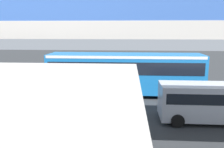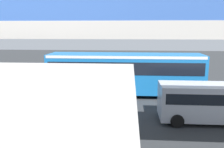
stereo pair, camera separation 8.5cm
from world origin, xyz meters
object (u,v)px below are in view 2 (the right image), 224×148
Objects in this scene: city_bus at (125,71)px; bicycle_blue at (202,100)px; parked_van at (204,100)px; pedestrian at (17,82)px.

bicycle_blue is at bearing 156.86° from city_bus.
city_bus reaches higher than bicycle_blue.
parked_van is at bearing 131.04° from city_bus.
bicycle_blue is at bearing -104.76° from parked_van.
pedestrian is at bearing 0.03° from city_bus.
city_bus is at bearing -179.97° from pedestrian.
pedestrian is at bearing -21.44° from parked_van.
city_bus is 6.52× the size of bicycle_blue.
parked_van is 2.68× the size of pedestrian.
parked_van is 2.71× the size of bicycle_blue.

